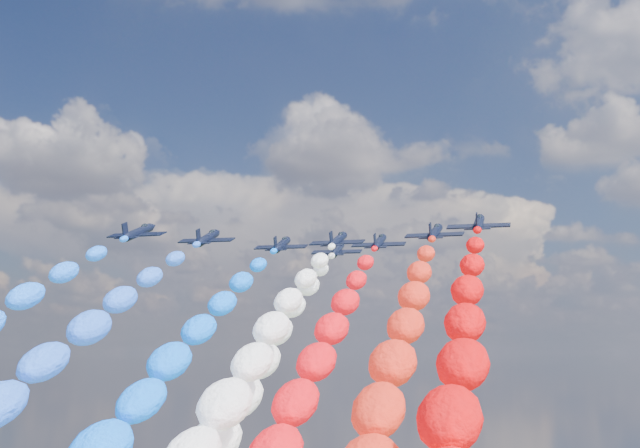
# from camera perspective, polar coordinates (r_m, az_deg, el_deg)

# --- Properties ---
(jet_0) EXTENTS (9.93, 13.26, 6.78)m
(jet_0) POSITION_cam_1_polar(r_m,az_deg,el_deg) (142.08, -12.10, -0.55)
(jet_0) COLOR black
(jet_1) EXTENTS (9.66, 13.06, 6.78)m
(jet_1) POSITION_cam_1_polar(r_m,az_deg,el_deg) (147.10, -7.55, -0.94)
(jet_1) COLOR black
(jet_2) EXTENTS (9.84, 13.19, 6.78)m
(jet_2) POSITION_cam_1_polar(r_m,az_deg,el_deg) (155.09, -2.59, -1.40)
(jet_2) COLOR black
(jet_3) EXTENTS (10.01, 13.32, 6.78)m
(jet_3) POSITION_cam_1_polar(r_m,az_deg,el_deg) (148.62, 1.20, -1.09)
(jet_3) COLOR black
(jet_4) EXTENTS (9.91, 13.24, 6.78)m
(jet_4) POSITION_cam_1_polar(r_m,az_deg,el_deg) (162.51, 1.16, -1.74)
(jet_4) COLOR black
(trail_4) EXTENTS (7.18, 122.84, 63.12)m
(trail_4) POSITION_cam_1_polar(r_m,az_deg,el_deg) (101.14, -6.44, -14.38)
(trail_4) COLOR white
(jet_5) EXTENTS (9.53, 12.97, 6.78)m
(jet_5) POSITION_cam_1_polar(r_m,az_deg,el_deg) (151.75, 3.99, -1.23)
(jet_5) COLOR black
(jet_6) EXTENTS (10.28, 13.51, 6.78)m
(jet_6) POSITION_cam_1_polar(r_m,az_deg,el_deg) (140.38, 7.71, -0.57)
(jet_6) COLOR black
(jet_7) EXTENTS (9.69, 13.08, 6.78)m
(jet_7) POSITION_cam_1_polar(r_m,az_deg,el_deg) (131.58, 10.60, 0.04)
(jet_7) COLOR black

